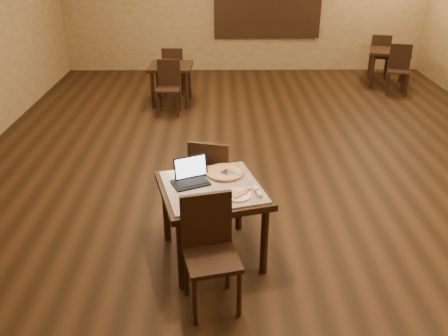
{
  "coord_description": "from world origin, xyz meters",
  "views": [
    {
      "loc": [
        -0.59,
        -5.83,
        2.81
      ],
      "look_at": [
        -0.54,
        -1.85,
        0.85
      ],
      "focal_mm": 38.0,
      "sensor_mm": 36.0,
      "label": 1
    }
  ],
  "objects_px": {
    "chair_main_near": "(209,245)",
    "laptop": "(191,175)",
    "other_table_a_chair_near": "(399,66)",
    "other_table_b_chair_far": "(173,68)",
    "pizza_pan": "(225,174)",
    "other_table_b_chair_near": "(169,84)",
    "tiled_table": "(212,196)",
    "other_table_b": "(171,72)",
    "chair_main_far": "(211,176)",
    "other_table_a_chair_far": "(380,54)",
    "other_table_a": "(389,56)"
  },
  "relations": [
    {
      "from": "chair_main_near",
      "to": "chair_main_far",
      "type": "xyz_separation_m",
      "value": [
        -0.0,
        1.23,
        -0.01
      ]
    },
    {
      "from": "other_table_a_chair_near",
      "to": "other_table_b_chair_far",
      "type": "relative_size",
      "value": 1.02
    },
    {
      "from": "chair_main_near",
      "to": "laptop",
      "type": "distance_m",
      "value": 0.79
    },
    {
      "from": "laptop",
      "to": "other_table_b",
      "type": "distance_m",
      "value": 4.63
    },
    {
      "from": "other_table_b",
      "to": "other_table_b_chair_near",
      "type": "relative_size",
      "value": 0.85
    },
    {
      "from": "chair_main_near",
      "to": "laptop",
      "type": "height_order",
      "value": "laptop"
    },
    {
      "from": "pizza_pan",
      "to": "chair_main_near",
      "type": "bearing_deg",
      "value": -99.27
    },
    {
      "from": "laptop",
      "to": "other_table_a_chair_near",
      "type": "bearing_deg",
      "value": 30.01
    },
    {
      "from": "tiled_table",
      "to": "other_table_a_chair_near",
      "type": "distance_m",
      "value": 6.35
    },
    {
      "from": "chair_main_far",
      "to": "other_table_b",
      "type": "height_order",
      "value": "chair_main_far"
    },
    {
      "from": "other_table_a",
      "to": "other_table_a_chair_far",
      "type": "distance_m",
      "value": 0.55
    },
    {
      "from": "pizza_pan",
      "to": "other_table_a_chair_near",
      "type": "bearing_deg",
      "value": 55.54
    },
    {
      "from": "chair_main_near",
      "to": "other_table_b_chair_far",
      "type": "distance_m",
      "value": 5.88
    },
    {
      "from": "chair_main_near",
      "to": "other_table_a_chair_near",
      "type": "xyz_separation_m",
      "value": [
        3.58,
        5.88,
        -0.03
      ]
    },
    {
      "from": "tiled_table",
      "to": "other_table_b_chair_far",
      "type": "xyz_separation_m",
      "value": [
        -0.8,
        5.21,
        -0.15
      ]
    },
    {
      "from": "laptop",
      "to": "other_table_a_chair_far",
      "type": "bearing_deg",
      "value": 35.34
    },
    {
      "from": "chair_main_far",
      "to": "other_table_a_chair_far",
      "type": "bearing_deg",
      "value": -107.08
    },
    {
      "from": "chair_main_near",
      "to": "other_table_b",
      "type": "xyz_separation_m",
      "value": [
        -0.77,
        5.3,
        0.03
      ]
    },
    {
      "from": "chair_main_near",
      "to": "other_table_a",
      "type": "bearing_deg",
      "value": 47.54
    },
    {
      "from": "chair_main_far",
      "to": "other_table_b_chair_far",
      "type": "height_order",
      "value": "chair_main_far"
    },
    {
      "from": "laptop",
      "to": "other_table_a_chair_far",
      "type": "xyz_separation_m",
      "value": [
        3.72,
        6.24,
        -0.3
      ]
    },
    {
      "from": "chair_main_near",
      "to": "laptop",
      "type": "xyz_separation_m",
      "value": [
        -0.18,
        0.72,
        0.27
      ]
    },
    {
      "from": "tiled_table",
      "to": "chair_main_far",
      "type": "height_order",
      "value": "chair_main_far"
    },
    {
      "from": "other_table_a_chair_near",
      "to": "other_table_b_chair_near",
      "type": "height_order",
      "value": "other_table_a_chair_near"
    },
    {
      "from": "tiled_table",
      "to": "other_table_b_chair_near",
      "type": "relative_size",
      "value": 1.24
    },
    {
      "from": "chair_main_far",
      "to": "other_table_a",
      "type": "height_order",
      "value": "chair_main_far"
    },
    {
      "from": "chair_main_near",
      "to": "pizza_pan",
      "type": "xyz_separation_m",
      "value": [
        0.14,
        0.86,
        0.22
      ]
    },
    {
      "from": "pizza_pan",
      "to": "other_table_b",
      "type": "distance_m",
      "value": 4.54
    },
    {
      "from": "laptop",
      "to": "other_table_b",
      "type": "xyz_separation_m",
      "value": [
        -0.59,
        4.58,
        -0.24
      ]
    },
    {
      "from": "other_table_b_chair_near",
      "to": "other_table_a_chair_near",
      "type": "bearing_deg",
      "value": 16.22
    },
    {
      "from": "laptop",
      "to": "other_table_b",
      "type": "bearing_deg",
      "value": 73.52
    },
    {
      "from": "pizza_pan",
      "to": "chair_main_far",
      "type": "bearing_deg",
      "value": 110.5
    },
    {
      "from": "laptop",
      "to": "pizza_pan",
      "type": "distance_m",
      "value": 0.35
    },
    {
      "from": "pizza_pan",
      "to": "other_table_b_chair_far",
      "type": "xyz_separation_m",
      "value": [
        -0.92,
        4.97,
        -0.25
      ]
    },
    {
      "from": "tiled_table",
      "to": "chair_main_far",
      "type": "xyz_separation_m",
      "value": [
        -0.02,
        0.62,
        -0.12
      ]
    },
    {
      "from": "chair_main_far",
      "to": "other_table_a_chair_far",
      "type": "xyz_separation_m",
      "value": [
        3.54,
        5.73,
        -0.02
      ]
    },
    {
      "from": "laptop",
      "to": "other_table_a_chair_near",
      "type": "height_order",
      "value": "laptop"
    },
    {
      "from": "pizza_pan",
      "to": "other_table_b_chair_near",
      "type": "distance_m",
      "value": 4.03
    },
    {
      "from": "other_table_a_chair_far",
      "to": "other_table_b_chair_far",
      "type": "bearing_deg",
      "value": 29.97
    },
    {
      "from": "pizza_pan",
      "to": "other_table_a",
      "type": "xyz_separation_m",
      "value": [
        3.42,
        5.56,
        -0.17
      ]
    },
    {
      "from": "other_table_a_chair_far",
      "to": "other_table_b_chair_near",
      "type": "relative_size",
      "value": 1.02
    },
    {
      "from": "tiled_table",
      "to": "other_table_a_chair_near",
      "type": "height_order",
      "value": "other_table_a_chair_near"
    },
    {
      "from": "chair_main_far",
      "to": "other_table_a",
      "type": "bearing_deg",
      "value": -109.85
    },
    {
      "from": "tiled_table",
      "to": "other_table_a_chair_near",
      "type": "xyz_separation_m",
      "value": [
        3.56,
        5.26,
        -0.14
      ]
    },
    {
      "from": "pizza_pan",
      "to": "other_table_a_chair_near",
      "type": "height_order",
      "value": "other_table_a_chair_near"
    },
    {
      "from": "other_table_b_chair_near",
      "to": "chair_main_near",
      "type": "bearing_deg",
      "value": -78.82
    },
    {
      "from": "other_table_a_chair_near",
      "to": "chair_main_near",
      "type": "bearing_deg",
      "value": -106.09
    },
    {
      "from": "chair_main_far",
      "to": "pizza_pan",
      "type": "xyz_separation_m",
      "value": [
        0.14,
        -0.38,
        0.22
      ]
    },
    {
      "from": "other_table_a_chair_near",
      "to": "other_table_a_chair_far",
      "type": "height_order",
      "value": "same"
    },
    {
      "from": "laptop",
      "to": "pizza_pan",
      "type": "height_order",
      "value": "laptop"
    }
  ]
}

